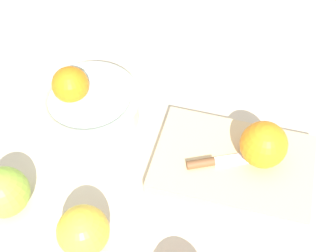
{
  "coord_description": "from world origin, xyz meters",
  "views": [
    {
      "loc": [
        0.1,
        -0.33,
        0.62
      ],
      "look_at": [
        0.03,
        0.12,
        0.04
      ],
      "focal_mm": 47.03,
      "sensor_mm": 36.0,
      "label": 1
    }
  ],
  "objects_px": {
    "cutting_board": "(233,164)",
    "apple_front_left": "(83,231)",
    "apple_front_left_2": "(4,192)",
    "bowl": "(89,104)",
    "knife": "(221,161)",
    "orange_on_board": "(264,145)"
  },
  "relations": [
    {
      "from": "orange_on_board",
      "to": "apple_front_left_2",
      "type": "bearing_deg",
      "value": -160.62
    },
    {
      "from": "cutting_board",
      "to": "apple_front_left",
      "type": "xyz_separation_m",
      "value": [
        -0.2,
        -0.16,
        0.03
      ]
    },
    {
      "from": "bowl",
      "to": "orange_on_board",
      "type": "height_order",
      "value": "bowl"
    },
    {
      "from": "cutting_board",
      "to": "knife",
      "type": "distance_m",
      "value": 0.03
    },
    {
      "from": "apple_front_left_2",
      "to": "cutting_board",
      "type": "bearing_deg",
      "value": 20.02
    },
    {
      "from": "knife",
      "to": "cutting_board",
      "type": "bearing_deg",
      "value": 21.56
    },
    {
      "from": "knife",
      "to": "apple_front_left_2",
      "type": "bearing_deg",
      "value": -160.08
    },
    {
      "from": "orange_on_board",
      "to": "knife",
      "type": "height_order",
      "value": "orange_on_board"
    },
    {
      "from": "apple_front_left",
      "to": "cutting_board",
      "type": "bearing_deg",
      "value": 38.97
    },
    {
      "from": "cutting_board",
      "to": "apple_front_left_2",
      "type": "bearing_deg",
      "value": -159.98
    },
    {
      "from": "bowl",
      "to": "cutting_board",
      "type": "xyz_separation_m",
      "value": [
        0.26,
        -0.07,
        -0.03
      ]
    },
    {
      "from": "bowl",
      "to": "knife",
      "type": "height_order",
      "value": "bowl"
    },
    {
      "from": "cutting_board",
      "to": "apple_front_left_2",
      "type": "xyz_separation_m",
      "value": [
        -0.34,
        -0.12,
        0.03
      ]
    },
    {
      "from": "bowl",
      "to": "apple_front_left",
      "type": "distance_m",
      "value": 0.24
    },
    {
      "from": "knife",
      "to": "apple_front_left_2",
      "type": "xyz_separation_m",
      "value": [
        -0.32,
        -0.11,
        0.01
      ]
    },
    {
      "from": "bowl",
      "to": "cutting_board",
      "type": "height_order",
      "value": "bowl"
    },
    {
      "from": "cutting_board",
      "to": "apple_front_left",
      "type": "bearing_deg",
      "value": -141.03
    },
    {
      "from": "bowl",
      "to": "apple_front_left",
      "type": "bearing_deg",
      "value": -76.46
    },
    {
      "from": "cutting_board",
      "to": "knife",
      "type": "bearing_deg",
      "value": -158.44
    },
    {
      "from": "cutting_board",
      "to": "orange_on_board",
      "type": "height_order",
      "value": "orange_on_board"
    },
    {
      "from": "apple_front_left",
      "to": "apple_front_left_2",
      "type": "xyz_separation_m",
      "value": [
        -0.13,
        0.04,
        0.0
      ]
    },
    {
      "from": "cutting_board",
      "to": "apple_front_left_2",
      "type": "distance_m",
      "value": 0.36
    }
  ]
}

